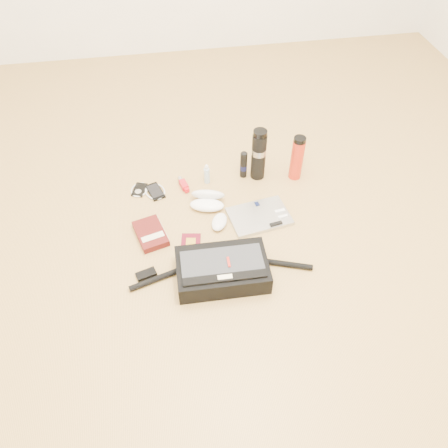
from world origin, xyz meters
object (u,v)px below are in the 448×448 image
object	(u,v)px
messenger_bag	(222,270)
laptop	(260,216)
thermos_red	(297,158)
book	(151,234)
thermos_black	(259,154)

from	to	relation	value
messenger_bag	laptop	world-z (taller)	messenger_bag
messenger_bag	thermos_red	distance (m)	0.80
messenger_bag	book	world-z (taller)	messenger_bag
book	messenger_bag	bearing A→B (deg)	-60.09
book	thermos_black	xyz separation A→B (m)	(0.61, 0.35, 0.13)
laptop	thermos_black	world-z (taller)	thermos_black
thermos_black	thermos_red	distance (m)	0.21
laptop	book	xyz separation A→B (m)	(-0.55, -0.03, 0.01)
laptop	thermos_red	distance (m)	0.40
messenger_bag	thermos_black	xyz separation A→B (m)	(0.31, 0.65, 0.10)
thermos_black	thermos_red	size ratio (longest dim) A/B	1.15
messenger_bag	thermos_red	size ratio (longest dim) A/B	3.19
messenger_bag	book	xyz separation A→B (m)	(-0.30, 0.30, -0.03)
thermos_red	book	bearing A→B (deg)	-159.11
laptop	thermos_red	size ratio (longest dim) A/B	1.25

